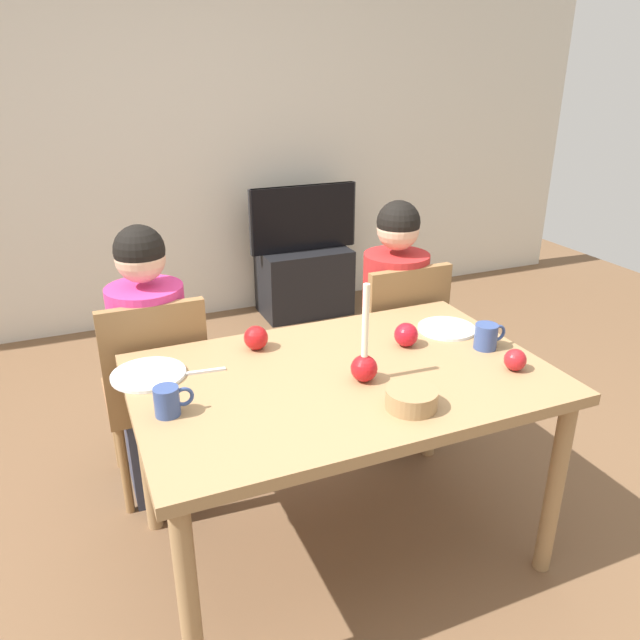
{
  "coord_description": "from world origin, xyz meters",
  "views": [
    {
      "loc": [
        -0.8,
        -1.68,
        1.73
      ],
      "look_at": [
        0.0,
        0.2,
        0.87
      ],
      "focal_mm": 34.48,
      "sensor_mm": 36.0,
      "label": 1
    }
  ],
  "objects_px": {
    "person_right_child": "(393,327)",
    "bowl_walnuts": "(411,399)",
    "tv_stand": "(304,281)",
    "mug_left": "(168,401)",
    "apple_by_right_mug": "(515,360)",
    "plate_left": "(148,374)",
    "dining_table": "(343,395)",
    "plate_right": "(447,329)",
    "mug_right": "(487,336)",
    "tv": "(304,218)",
    "candle_centerpiece": "(364,362)",
    "apple_by_left_plate": "(256,338)",
    "chair_right": "(396,341)",
    "person_left_child": "(153,370)",
    "chair_left": "(156,386)",
    "apple_near_candle": "(406,335)"
  },
  "relations": [
    {
      "from": "chair_right",
      "to": "person_left_child",
      "type": "bearing_deg",
      "value": 178.34
    },
    {
      "from": "plate_left",
      "to": "apple_by_right_mug",
      "type": "bearing_deg",
      "value": -20.87
    },
    {
      "from": "tv",
      "to": "apple_near_candle",
      "type": "distance_m",
      "value": 2.24
    },
    {
      "from": "dining_table",
      "to": "person_right_child",
      "type": "distance_m",
      "value": 0.86
    },
    {
      "from": "person_left_child",
      "to": "plate_left",
      "type": "relative_size",
      "value": 4.7
    },
    {
      "from": "mug_left",
      "to": "apple_near_candle",
      "type": "height_order",
      "value": "mug_left"
    },
    {
      "from": "chair_right",
      "to": "person_right_child",
      "type": "distance_m",
      "value": 0.07
    },
    {
      "from": "mug_right",
      "to": "tv_stand",
      "type": "bearing_deg",
      "value": 85.27
    },
    {
      "from": "chair_right",
      "to": "mug_right",
      "type": "bearing_deg",
      "value": -89.19
    },
    {
      "from": "bowl_walnuts",
      "to": "apple_by_right_mug",
      "type": "xyz_separation_m",
      "value": [
        0.45,
        0.08,
        0.01
      ]
    },
    {
      "from": "plate_right",
      "to": "mug_left",
      "type": "relative_size",
      "value": 1.89
    },
    {
      "from": "chair_right",
      "to": "mug_left",
      "type": "height_order",
      "value": "chair_right"
    },
    {
      "from": "tv_stand",
      "to": "mug_left",
      "type": "xyz_separation_m",
      "value": [
        -1.36,
        -2.33,
        0.56
      ]
    },
    {
      "from": "chair_left",
      "to": "apple_by_right_mug",
      "type": "xyz_separation_m",
      "value": [
        1.11,
        -0.81,
        0.28
      ]
    },
    {
      "from": "person_left_child",
      "to": "chair_right",
      "type": "bearing_deg",
      "value": -1.66
    },
    {
      "from": "plate_right",
      "to": "chair_right",
      "type": "bearing_deg",
      "value": 86.06
    },
    {
      "from": "plate_left",
      "to": "apple_by_left_plate",
      "type": "height_order",
      "value": "apple_by_left_plate"
    },
    {
      "from": "tv_stand",
      "to": "mug_right",
      "type": "bearing_deg",
      "value": -94.73
    },
    {
      "from": "chair_right",
      "to": "candle_centerpiece",
      "type": "relative_size",
      "value": 2.64
    },
    {
      "from": "mug_left",
      "to": "apple_by_left_plate",
      "type": "bearing_deg",
      "value": 41.53
    },
    {
      "from": "tv",
      "to": "apple_by_right_mug",
      "type": "relative_size",
      "value": 10.39
    },
    {
      "from": "plate_left",
      "to": "chair_right",
      "type": "bearing_deg",
      "value": 17.38
    },
    {
      "from": "apple_by_right_mug",
      "to": "plate_left",
      "type": "bearing_deg",
      "value": 159.13
    },
    {
      "from": "dining_table",
      "to": "tv",
      "type": "xyz_separation_m",
      "value": [
        0.76,
        2.3,
        0.04
      ]
    },
    {
      "from": "dining_table",
      "to": "chair_right",
      "type": "xyz_separation_m",
      "value": [
        0.56,
        0.61,
        -0.15
      ]
    },
    {
      "from": "tv",
      "to": "candle_centerpiece",
      "type": "xyz_separation_m",
      "value": [
        -0.72,
        -2.37,
        0.11
      ]
    },
    {
      "from": "dining_table",
      "to": "plate_right",
      "type": "xyz_separation_m",
      "value": [
        0.53,
        0.17,
        0.09
      ]
    },
    {
      "from": "apple_by_right_mug",
      "to": "plate_right",
      "type": "bearing_deg",
      "value": 93.16
    },
    {
      "from": "dining_table",
      "to": "tv_stand",
      "type": "xyz_separation_m",
      "value": [
        0.76,
        2.3,
        -0.43
      ]
    },
    {
      "from": "person_left_child",
      "to": "apple_by_left_plate",
      "type": "bearing_deg",
      "value": -44.95
    },
    {
      "from": "apple_near_candle",
      "to": "candle_centerpiece",
      "type": "bearing_deg",
      "value": -145.63
    },
    {
      "from": "chair_left",
      "to": "plate_right",
      "type": "bearing_deg",
      "value": -21.79
    },
    {
      "from": "bowl_walnuts",
      "to": "apple_near_candle",
      "type": "relative_size",
      "value": 1.79
    },
    {
      "from": "candle_centerpiece",
      "to": "apple_by_left_plate",
      "type": "distance_m",
      "value": 0.45
    },
    {
      "from": "person_right_child",
      "to": "bowl_walnuts",
      "type": "xyz_separation_m",
      "value": [
        -0.46,
        -0.92,
        0.21
      ]
    },
    {
      "from": "dining_table",
      "to": "candle_centerpiece",
      "type": "bearing_deg",
      "value": -59.13
    },
    {
      "from": "dining_table",
      "to": "bowl_walnuts",
      "type": "bearing_deg",
      "value": -70.65
    },
    {
      "from": "chair_left",
      "to": "apple_by_left_plate",
      "type": "distance_m",
      "value": 0.54
    },
    {
      "from": "person_left_child",
      "to": "candle_centerpiece",
      "type": "relative_size",
      "value": 3.44
    },
    {
      "from": "plate_left",
      "to": "plate_right",
      "type": "bearing_deg",
      "value": -3.3
    },
    {
      "from": "tv",
      "to": "mug_right",
      "type": "height_order",
      "value": "tv"
    },
    {
      "from": "dining_table",
      "to": "plate_right",
      "type": "relative_size",
      "value": 6.17
    },
    {
      "from": "tv",
      "to": "plate_left",
      "type": "xyz_separation_m",
      "value": [
        -1.38,
        -2.06,
        0.05
      ]
    },
    {
      "from": "tv_stand",
      "to": "plate_left",
      "type": "height_order",
      "value": "plate_left"
    },
    {
      "from": "chair_left",
      "to": "dining_table",
      "type": "bearing_deg",
      "value": -47.74
    },
    {
      "from": "candle_centerpiece",
      "to": "apple_by_left_plate",
      "type": "bearing_deg",
      "value": 124.43
    },
    {
      "from": "chair_right",
      "to": "bowl_walnuts",
      "type": "relative_size",
      "value": 5.62
    },
    {
      "from": "dining_table",
      "to": "apple_by_left_plate",
      "type": "xyz_separation_m",
      "value": [
        -0.21,
        0.3,
        0.13
      ]
    },
    {
      "from": "tv",
      "to": "apple_by_right_mug",
      "type": "xyz_separation_m",
      "value": [
        -0.21,
        -2.51,
        0.08
      ]
    },
    {
      "from": "dining_table",
      "to": "person_left_child",
      "type": "bearing_deg",
      "value": 130.79
    }
  ]
}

